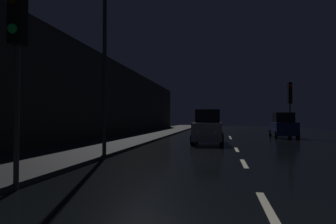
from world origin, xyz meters
TOP-DOWN VIEW (x-y plane):
  - ground at (0.00, 24.50)m, footprint 27.55×84.00m
  - sidewalk_left at (-7.57, 24.50)m, footprint 4.40×84.00m
  - building_facade_left at (-10.17, 21.00)m, footprint 0.80×63.00m
  - lane_centerline at (0.00, 14.51)m, footprint 0.16×23.88m
  - traffic_light_far_right at (5.28, 25.86)m, footprint 0.35×0.48m
  - traffic_light_near_left at (-5.37, 3.44)m, footprint 0.32×0.46m
  - streetlamp_overhead at (-5.06, 9.08)m, footprint 1.70×0.44m
  - car_approaching_headlights at (-1.63, 17.59)m, footprint 2.01×4.35m
  - car_parked_right_far at (4.47, 24.85)m, footprint 1.94×4.20m

SIDE VIEW (x-z plane):
  - ground at x=0.00m, z-range -0.02..0.00m
  - lane_centerline at x=0.00m, z-range 0.00..0.01m
  - sidewalk_left at x=-7.57m, z-range 0.00..0.15m
  - car_parked_right_far at x=4.47m, z-range -0.09..2.02m
  - car_approaching_headlights at x=-1.63m, z-range -0.09..2.10m
  - building_facade_left at x=-10.17m, z-range 0.00..6.62m
  - traffic_light_far_right at x=5.28m, z-range 1.09..5.92m
  - traffic_light_near_left at x=-5.37m, z-range 1.20..6.39m
  - streetlamp_overhead at x=-5.06m, z-range 1.25..9.73m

